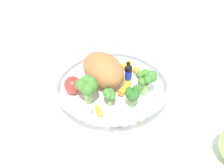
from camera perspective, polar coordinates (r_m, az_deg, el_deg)
ground_plane at (r=0.55m, az=0.78°, el=-1.63°), size 2.40×2.40×0.00m
food_container at (r=0.53m, az=-0.41°, el=0.36°), size 0.22×0.22×0.06m
folded_napkin at (r=0.73m, az=-10.82°, el=10.66°), size 0.15×0.16×0.01m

